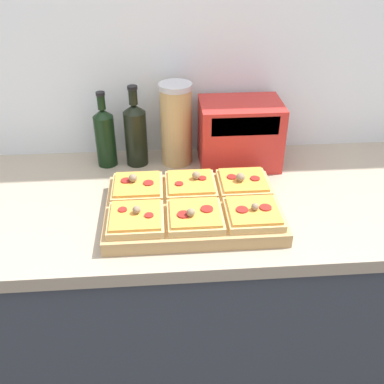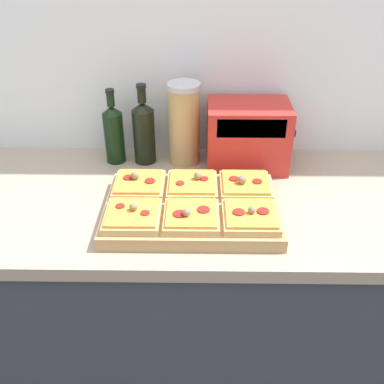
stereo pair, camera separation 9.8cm
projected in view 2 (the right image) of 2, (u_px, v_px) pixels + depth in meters
The scene contains 13 objects.
wall_back at pixel (172, 52), 1.50m from camera, with size 6.00×0.06×2.50m.
kitchen_counter at pixel (173, 300), 1.63m from camera, with size 2.63×0.67×0.90m.
cutting_board at pixel (192, 209), 1.29m from camera, with size 0.49×0.34×0.04m, color tan.
pizza_slice_back_left at pixel (139, 184), 1.35m from camera, with size 0.15×0.15×0.05m.
pizza_slice_back_center at pixel (192, 185), 1.34m from camera, with size 0.15×0.15×0.05m.
pizza_slice_back_right at pixel (245, 185), 1.34m from camera, with size 0.15×0.15×0.05m.
pizza_slice_front_left at pixel (133, 215), 1.21m from camera, with size 0.15×0.15×0.05m.
pizza_slice_front_center at pixel (191, 216), 1.21m from camera, with size 0.15×0.15×0.05m.
pizza_slice_front_right at pixel (250, 216), 1.21m from camera, with size 0.15×0.15×0.05m.
olive_oil_bottle at pixel (114, 133), 1.53m from camera, with size 0.07×0.07×0.26m.
wine_bottle at pixel (144, 131), 1.52m from camera, with size 0.08×0.08×0.28m.
grain_jar_tall at pixel (184, 124), 1.50m from camera, with size 0.11×0.11×0.28m.
toaster_oven at pixel (248, 136), 1.50m from camera, with size 0.29×0.19×0.22m.
Camera 2 is at (0.09, -0.84, 1.66)m, focal length 42.00 mm.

